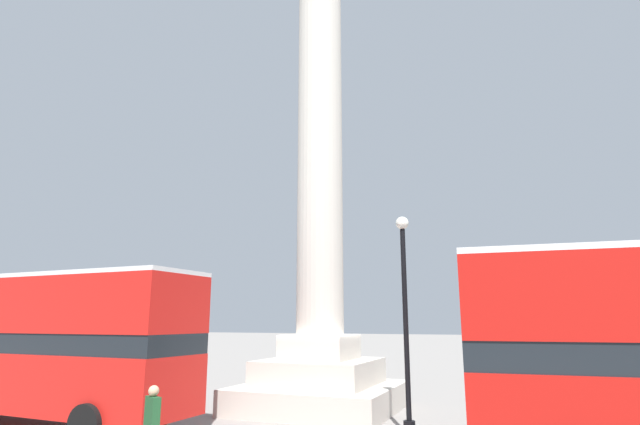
# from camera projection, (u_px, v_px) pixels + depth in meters

# --- Properties ---
(ground_plane) EXTENTS (200.00, 200.00, 0.00)m
(ground_plane) POSITION_uv_depth(u_px,v_px,m) (320.00, 410.00, 16.92)
(ground_plane) COLOR gray
(monument_column) EXTENTS (5.15, 5.15, 18.91)m
(monument_column) POSITION_uv_depth(u_px,v_px,m) (320.00, 227.00, 18.27)
(monument_column) COLOR beige
(monument_column) RESTS_ON ground_plane
(bus_a) EXTENTS (11.41, 3.02, 4.30)m
(bus_a) POSITION_uv_depth(u_px,v_px,m) (30.00, 341.00, 15.09)
(bus_a) COLOR red
(bus_a) RESTS_ON ground_plane
(street_lamp) EXTENTS (0.37, 0.37, 5.87)m
(street_lamp) POSITION_uv_depth(u_px,v_px,m) (406.00, 320.00, 13.62)
(street_lamp) COLOR black
(street_lamp) RESTS_ON ground_plane
(pedestrian_near_lamp) EXTENTS (0.47, 0.37, 1.67)m
(pedestrian_near_lamp) POSITION_uv_depth(u_px,v_px,m) (152.00, 424.00, 10.09)
(pedestrian_near_lamp) COLOR #4C473D
(pedestrian_near_lamp) RESTS_ON ground_plane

